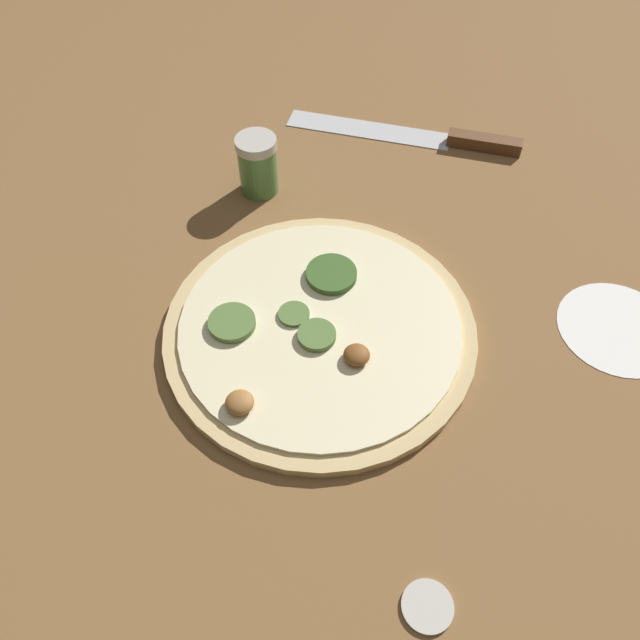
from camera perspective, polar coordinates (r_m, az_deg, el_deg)
The scene contains 6 objects.
ground_plane at distance 0.65m, azimuth 0.00°, elevation -1.15°, with size 3.00×3.00×0.00m, color brown.
pizza at distance 0.64m, azimuth -0.11°, elevation -0.73°, with size 0.32×0.32×0.03m.
knife at distance 0.89m, azimuth 10.71°, elevation 16.09°, with size 0.05×0.32×0.02m.
spice_jar at distance 0.78m, azimuth -5.71°, elevation 13.93°, with size 0.05×0.05×0.08m.
loose_cap at distance 0.54m, azimuth 9.82°, elevation -24.35°, with size 0.04×0.04×0.01m.
flour_patch at distance 0.72m, azimuth 25.59°, elevation -0.66°, with size 0.13×0.13×0.00m.
Camera 1 is at (0.38, 0.07, 0.52)m, focal length 35.00 mm.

